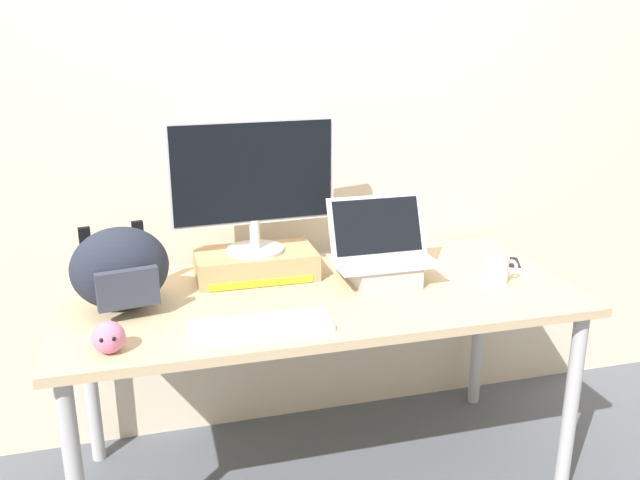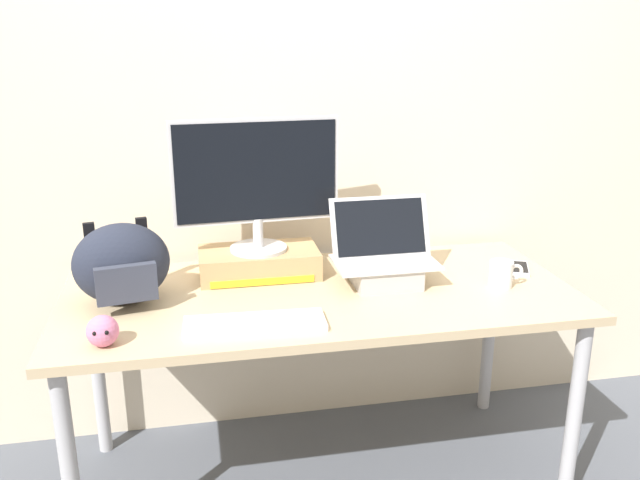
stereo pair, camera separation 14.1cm
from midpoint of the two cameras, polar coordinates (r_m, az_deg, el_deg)
ground_plane at (r=2.61m, az=1.64°, el=-19.60°), size 20.00×20.00×0.00m
back_wall at (r=2.56m, az=-0.55°, el=11.45°), size 7.00×0.10×2.60m
desk at (r=2.27m, az=1.79°, el=-6.08°), size 1.71×0.77×0.74m
toner_box_yellow at (r=2.37m, az=-3.59°, el=-1.95°), size 0.42×0.23×0.09m
desktop_monitor at (r=2.29m, az=-3.72°, el=5.12°), size 0.58×0.20×0.46m
open_laptop at (r=2.30m, az=7.27°, el=-2.19°), size 0.35×0.22×0.29m
external_keyboard at (r=1.98m, az=-3.59°, el=-7.19°), size 0.42×0.15×0.02m
messenger_backpack at (r=2.18m, az=-14.93°, el=-2.00°), size 0.34×0.30×0.26m
coffee_mug at (r=2.36m, az=17.02°, el=-2.84°), size 0.12×0.08×0.09m
cell_phone at (r=2.56m, az=18.17°, el=-2.31°), size 0.13×0.17×0.01m
plush_toy at (r=1.92m, az=-16.21°, el=-7.55°), size 0.09×0.09×0.09m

